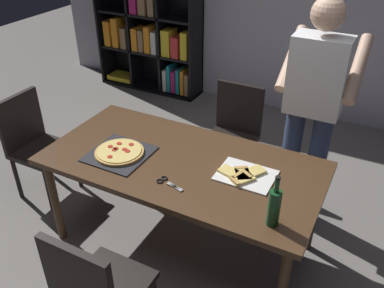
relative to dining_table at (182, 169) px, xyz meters
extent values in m
plane|color=gray|center=(0.00, 0.00, -0.68)|extent=(12.00, 12.00, 0.00)
cube|color=#4C331E|center=(0.00, 0.00, 0.05)|extent=(1.87, 0.93, 0.04)
cylinder|color=#4C331E|center=(-0.86, -0.38, -0.33)|extent=(0.06, 0.06, 0.71)
cylinder|color=#4C331E|center=(-0.86, 0.38, -0.33)|extent=(0.06, 0.06, 0.71)
cylinder|color=#4C331E|center=(0.86, 0.38, -0.33)|extent=(0.06, 0.06, 0.71)
cube|color=black|center=(0.00, -0.86, -0.25)|extent=(0.42, 0.42, 0.04)
cube|color=black|center=(0.00, -1.05, -0.01)|extent=(0.42, 0.04, 0.45)
cylinder|color=black|center=(-0.18, -0.68, -0.48)|extent=(0.04, 0.04, 0.41)
cube|color=black|center=(0.00, 0.86, -0.25)|extent=(0.42, 0.42, 0.04)
cube|color=black|center=(0.00, 1.05, -0.01)|extent=(0.42, 0.04, 0.45)
cylinder|color=black|center=(-0.18, 0.68, -0.48)|extent=(0.04, 0.04, 0.41)
cylinder|color=black|center=(0.18, 0.68, -0.48)|extent=(0.04, 0.04, 0.41)
cylinder|color=black|center=(-0.18, 1.04, -0.48)|extent=(0.04, 0.04, 0.41)
cylinder|color=black|center=(0.18, 1.04, -0.48)|extent=(0.04, 0.04, 0.41)
cube|color=black|center=(-1.34, 0.00, -0.25)|extent=(0.42, 0.42, 0.04)
cube|color=black|center=(-1.53, 0.00, -0.01)|extent=(0.04, 0.42, 0.45)
cylinder|color=black|center=(-1.16, -0.18, -0.48)|extent=(0.04, 0.04, 0.41)
cylinder|color=black|center=(-1.16, 0.18, -0.48)|extent=(0.04, 0.04, 0.41)
cylinder|color=black|center=(-1.52, -0.18, -0.48)|extent=(0.04, 0.04, 0.41)
cylinder|color=black|center=(-1.52, 0.18, -0.48)|extent=(0.04, 0.04, 0.41)
cube|color=black|center=(-2.46, 2.35, 0.29)|extent=(0.03, 0.35, 1.95)
cube|color=black|center=(-1.09, 2.35, 0.29)|extent=(0.03, 0.35, 1.95)
cube|color=black|center=(-1.77, 2.35, -0.67)|extent=(1.40, 0.35, 0.03)
cube|color=black|center=(-1.77, 2.51, 0.29)|extent=(1.40, 0.03, 1.95)
cube|color=black|center=(-1.77, 2.35, -0.18)|extent=(1.34, 0.29, 0.03)
cube|color=black|center=(-1.77, 2.35, 0.29)|extent=(1.34, 0.29, 0.03)
cube|color=black|center=(-1.99, 2.35, 0.29)|extent=(0.03, 0.29, 1.89)
cube|color=black|center=(-1.55, 2.35, 0.29)|extent=(0.03, 0.29, 1.89)
cube|color=yellow|center=(-2.22, 2.33, -0.61)|extent=(0.38, 0.25, 0.06)
cube|color=silver|center=(-1.49, 2.33, -0.50)|extent=(0.05, 0.22, 0.28)
cube|color=teal|center=(-1.42, 2.33, -0.46)|extent=(0.04, 0.22, 0.36)
cube|color=#B21E66|center=(-1.36, 2.33, -0.49)|extent=(0.06, 0.22, 0.29)
cube|color=teal|center=(-1.29, 2.33, -0.48)|extent=(0.04, 0.22, 0.32)
cube|color=orange|center=(-1.23, 2.33, -0.48)|extent=(0.04, 0.22, 0.32)
cube|color=olive|center=(-1.16, 2.33, -0.50)|extent=(0.06, 0.22, 0.28)
cube|color=orange|center=(-2.35, 2.33, 0.00)|extent=(0.09, 0.22, 0.33)
cube|color=orange|center=(-2.22, 2.33, 0.03)|extent=(0.09, 0.22, 0.38)
cube|color=olive|center=(-2.09, 2.33, -0.03)|extent=(0.08, 0.22, 0.27)
cube|color=orange|center=(-1.92, 2.33, -0.02)|extent=(0.08, 0.22, 0.29)
cube|color=olive|center=(-1.82, 2.33, -0.02)|extent=(0.07, 0.22, 0.28)
cube|color=orange|center=(-1.72, 2.33, 0.00)|extent=(0.08, 0.22, 0.34)
cube|color=silver|center=(-1.63, 2.33, -0.02)|extent=(0.07, 0.22, 0.28)
cube|color=yellow|center=(-1.45, 2.33, 0.00)|extent=(0.11, 0.22, 0.33)
cube|color=red|center=(-1.32, 2.33, -0.03)|extent=(0.10, 0.22, 0.26)
cube|color=yellow|center=(-1.20, 2.33, 0.00)|extent=(0.09, 0.22, 0.33)
cube|color=#B21E66|center=(-1.90, 2.33, 0.45)|extent=(0.10, 0.22, 0.28)
cube|color=olive|center=(-1.77, 2.33, 0.44)|extent=(0.10, 0.22, 0.27)
cube|color=olive|center=(-1.64, 2.33, 0.45)|extent=(0.08, 0.22, 0.28)
cylinder|color=#38476B|center=(0.77, 0.71, -0.21)|extent=(0.14, 0.14, 0.95)
cylinder|color=#38476B|center=(0.57, 0.71, -0.21)|extent=(0.14, 0.14, 0.95)
cube|color=white|center=(0.67, 0.71, 0.54)|extent=(0.38, 0.22, 0.55)
sphere|color=#E0B293|center=(0.67, 0.71, 0.96)|extent=(0.22, 0.22, 0.22)
cylinder|color=#E0B293|center=(0.90, 0.89, 0.57)|extent=(0.09, 0.50, 0.39)
cylinder|color=#E0B293|center=(0.44, 0.89, 0.57)|extent=(0.09, 0.50, 0.39)
cube|color=#2D2D33|center=(-0.42, -0.13, 0.07)|extent=(0.40, 0.40, 0.01)
cylinder|color=tan|center=(-0.42, -0.13, 0.09)|extent=(0.34, 0.34, 0.02)
cylinder|color=#EACC6B|center=(-0.42, -0.13, 0.10)|extent=(0.30, 0.30, 0.01)
cylinder|color=#B22819|center=(-0.45, -0.14, 0.10)|extent=(0.04, 0.04, 0.00)
cylinder|color=#B22819|center=(-0.39, -0.03, 0.10)|extent=(0.04, 0.04, 0.00)
cylinder|color=#B22819|center=(-0.39, -0.10, 0.10)|extent=(0.04, 0.04, 0.00)
cylinder|color=#B22819|center=(-0.42, -0.22, 0.10)|extent=(0.04, 0.04, 0.00)
cylinder|color=#B22819|center=(-0.36, -0.11, 0.10)|extent=(0.04, 0.04, 0.00)
cylinder|color=#B22819|center=(-0.50, -0.12, 0.10)|extent=(0.04, 0.04, 0.00)
cylinder|color=#B22819|center=(-0.45, -0.12, 0.10)|extent=(0.04, 0.04, 0.00)
cylinder|color=#B22819|center=(-0.47, -0.06, 0.10)|extent=(0.04, 0.04, 0.00)
cube|color=white|center=(0.44, 0.04, 0.07)|extent=(0.36, 0.28, 0.01)
cube|color=#EACC6B|center=(0.48, 0.08, 0.09)|extent=(0.15, 0.17, 0.02)
cube|color=tan|center=(0.45, 0.03, 0.09)|extent=(0.09, 0.07, 0.02)
cube|color=#EACC6B|center=(0.35, 0.01, 0.09)|extent=(0.16, 0.13, 0.02)
cube|color=tan|center=(0.40, -0.01, 0.09)|extent=(0.05, 0.09, 0.02)
cube|color=#EACC6B|center=(0.43, 0.02, 0.09)|extent=(0.15, 0.17, 0.02)
cube|color=tan|center=(0.40, 0.07, 0.09)|extent=(0.09, 0.07, 0.02)
cube|color=#EACC6B|center=(0.44, -0.02, 0.09)|extent=(0.15, 0.17, 0.02)
cube|color=tan|center=(0.41, -0.07, 0.09)|extent=(0.09, 0.07, 0.02)
cylinder|color=#194723|center=(0.73, -0.31, 0.18)|extent=(0.07, 0.07, 0.22)
cylinder|color=#194723|center=(0.73, -0.31, 0.33)|extent=(0.03, 0.03, 0.08)
cylinder|color=black|center=(0.73, -0.31, 0.38)|extent=(0.03, 0.03, 0.02)
cube|color=silver|center=(0.10, -0.27, 0.07)|extent=(0.12, 0.03, 0.01)
cube|color=silver|center=(0.10, -0.27, 0.07)|extent=(0.12, 0.05, 0.01)
torus|color=black|center=(0.00, -0.23, 0.07)|extent=(0.05, 0.05, 0.01)
torus|color=black|center=(-0.01, -0.27, 0.07)|extent=(0.05, 0.05, 0.01)
camera|label=1|loc=(1.11, -1.98, 1.61)|focal=38.21mm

